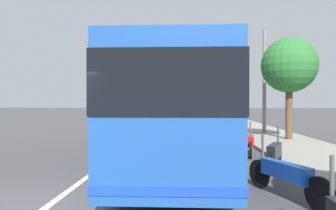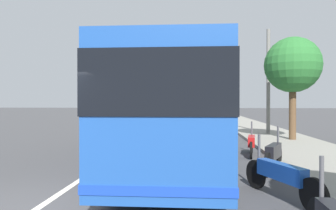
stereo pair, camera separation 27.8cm
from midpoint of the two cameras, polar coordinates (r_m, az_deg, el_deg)
name	(u,v)px [view 1 (the left image)]	position (r m, az deg, el deg)	size (l,w,h in m)	color
ground_plane	(44,209)	(6.53, -23.45, -17.50)	(220.00, 220.00, 0.00)	#424244
sidewalk_curb	(283,141)	(16.30, 20.24, -6.41)	(110.00, 3.60, 0.14)	gray
lane_divider_line	(136,141)	(15.91, -6.60, -6.80)	(110.00, 0.16, 0.01)	silver
coach_bus	(175,106)	(10.64, 0.59, -0.25)	(11.81, 2.81, 3.24)	#1E4C9E
motorcycle_far_end	(285,175)	(6.92, 20.02, -12.28)	(2.23, 1.06, 1.28)	black
motorcycle_by_tree	(274,154)	(9.57, 18.53, -8.70)	(2.04, 1.02, 1.28)	black
motorcycle_angled	(251,143)	(12.07, 14.57, -6.90)	(2.05, 0.47, 1.26)	black
car_behind_bus	(182,113)	(37.15, 2.39, -1.53)	(4.42, 2.11, 1.58)	red
car_ahead_same_lane	(185,116)	(30.09, 3.01, -2.12)	(4.04, 2.02, 1.41)	red
roadside_tree_mid_block	(289,66)	(16.80, 21.32, 6.84)	(2.81, 2.81, 5.33)	brown
utility_pole	(264,83)	(19.47, 17.23, 4.02)	(0.22, 0.22, 6.45)	slate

